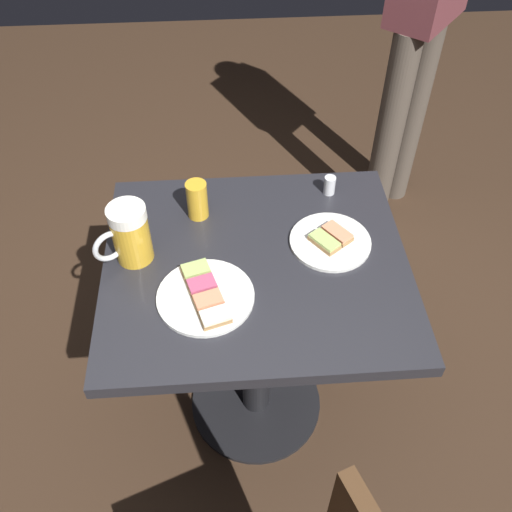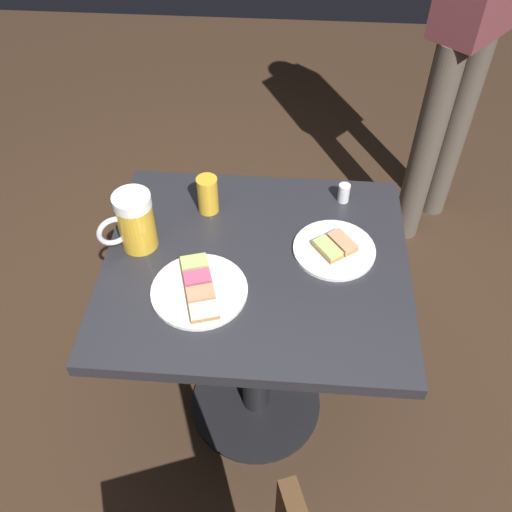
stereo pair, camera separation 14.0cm
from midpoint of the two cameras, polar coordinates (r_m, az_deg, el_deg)
name	(u,v)px [view 2 (the right image)]	position (r m, az deg, el deg)	size (l,w,h in m)	color
ground_plane	(256,402)	(2.01, 2.06, -14.74)	(6.00, 6.00, 0.00)	#382619
cafe_table	(256,302)	(1.54, 2.61, -4.81)	(0.68, 0.77, 0.72)	black
plate_near	(199,289)	(1.34, -2.81, -3.56)	(0.23, 0.23, 0.03)	white
plate_far	(334,249)	(1.46, 10.68, 0.59)	(0.21, 0.21, 0.03)	white
beer_mug	(134,222)	(1.42, -9.49, 3.31)	(0.11, 0.14, 0.16)	gold
beer_glass_small	(208,195)	(1.52, -2.28, 6.10)	(0.06, 0.06, 0.11)	gold
salt_shaker	(344,193)	(1.59, 11.40, 6.16)	(0.03, 0.03, 0.05)	silver
patron_standing	(479,5)	(2.20, 23.51, 22.22)	(0.36, 0.34, 1.67)	#51473D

